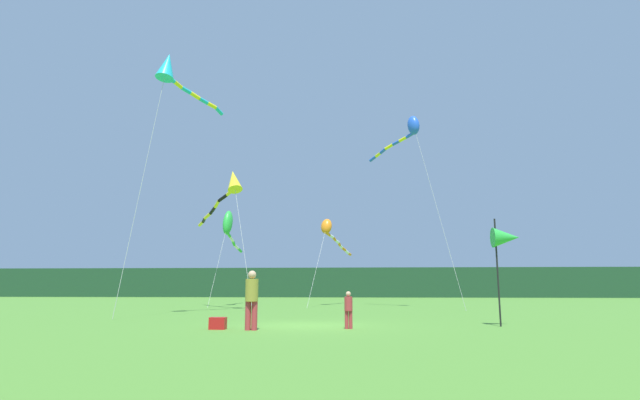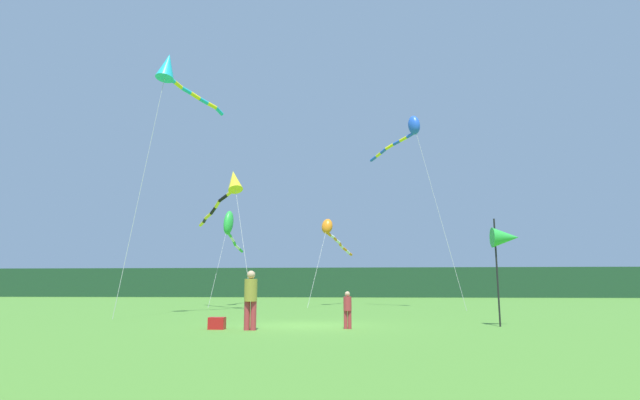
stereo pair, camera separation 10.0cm
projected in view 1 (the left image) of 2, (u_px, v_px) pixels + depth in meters
The scene contains 11 objects.
ground_plane at pixel (307, 326), 17.31m from camera, with size 120.00×120.00×0.00m, color #4C842D.
distant_treeline at pixel (344, 283), 61.83m from camera, with size 108.00×3.82×3.55m, color #1E4228.
person_adult at pixel (252, 297), 15.60m from camera, with size 0.40×0.40×1.83m.
person_child at pixel (348, 308), 16.05m from camera, with size 0.26×0.26×1.18m.
cooler_box at pixel (218, 323), 15.80m from camera, with size 0.51×0.33×0.38m, color red.
banner_flag_pole at pixel (506, 238), 17.34m from camera, with size 0.90×0.70×3.68m.
kite_blue at pixel (409, 130), 32.60m from camera, with size 5.08×6.18×12.31m.
kite_cyan at pixel (171, 70), 24.54m from camera, with size 2.91×5.31×12.70m.
kite_orange at pixel (330, 232), 36.10m from camera, with size 2.72×8.61×6.19m.
kite_yellow at pixel (229, 187), 29.90m from camera, with size 5.83×8.73×8.29m.
kite_green at pixel (229, 226), 35.49m from camera, with size 0.78×7.72×6.75m.
Camera 1 is at (1.81, -17.71, 1.35)m, focal length 28.05 mm.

